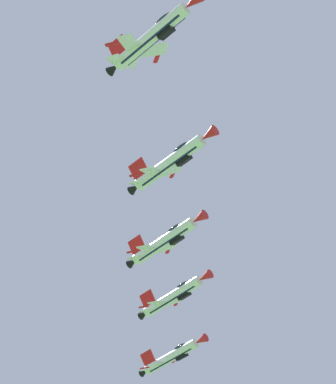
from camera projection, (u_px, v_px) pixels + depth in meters
The scene contains 5 objects.
fighter_jet_left_wing at pixel (152, 36), 100.61m from camera, with size 11.72×12.89×5.83m.
fighter_jet_right_wing at pixel (171, 162), 109.72m from camera, with size 11.70×12.89×6.57m.
fighter_jet_left_outer at pixel (165, 241), 121.51m from camera, with size 11.69×12.89×5.94m.
fighter_jet_right_outer at pixel (174, 296), 133.13m from camera, with size 11.72×12.89×5.83m.
fighter_jet_trail_slot at pixel (172, 356), 144.14m from camera, with size 11.67×12.89×6.03m.
Camera 1 is at (-4.53, -2.06, 1.96)m, focal length 75.66 mm.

